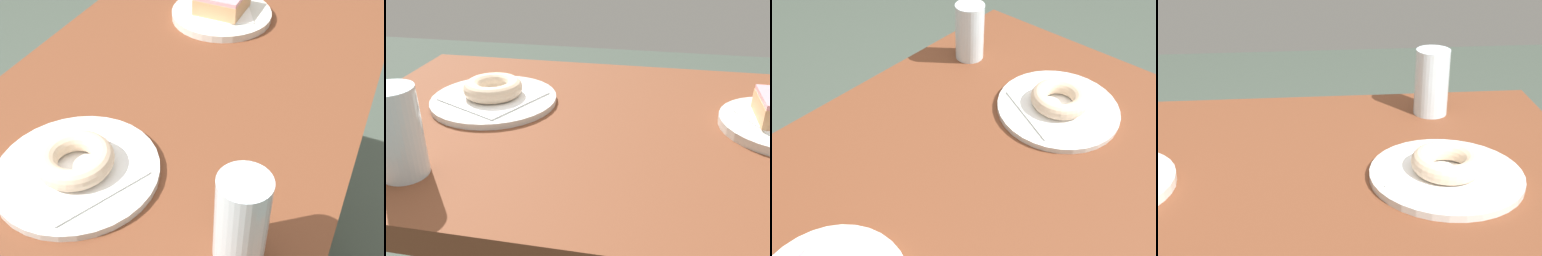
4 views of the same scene
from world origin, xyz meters
TOP-DOWN VIEW (x-y plane):
  - table at (0.00, 0.00)m, footprint 0.99×0.61m
  - plate_sugar_ring at (0.25, -0.04)m, footprint 0.23×0.23m
  - napkin_sugar_ring at (0.25, -0.04)m, footprint 0.19×0.19m
  - donut_sugar_ring at (0.25, -0.04)m, footprint 0.11×0.11m
  - water_glass at (0.28, 0.20)m, footprint 0.06×0.06m

SIDE VIEW (x-z plane):
  - table at x=0.00m, z-range 0.24..0.99m
  - plate_sugar_ring at x=0.25m, z-range 0.75..0.76m
  - napkin_sugar_ring at x=0.25m, z-range 0.76..0.76m
  - donut_sugar_ring at x=0.25m, z-range 0.76..0.79m
  - water_glass at x=0.28m, z-range 0.75..0.87m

